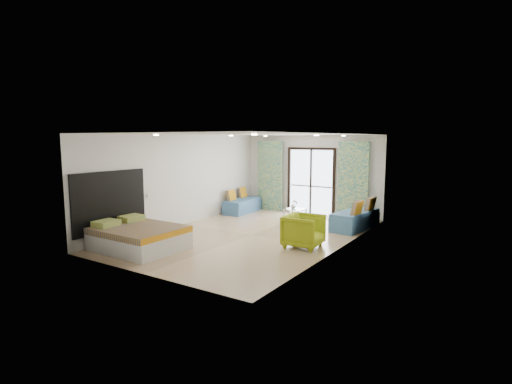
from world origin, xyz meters
The scene contains 24 objects.
floor centered at (0.00, 0.00, 0.00)m, with size 5.00×7.50×0.01m, color #9F805F, non-canonical shape.
ceiling centered at (0.00, 0.00, 2.70)m, with size 5.00×7.50×0.01m, color silver, non-canonical shape.
wall_back centered at (0.00, 3.75, 1.35)m, with size 5.00×0.01×2.70m, color silver, non-canonical shape.
wall_front centered at (0.00, -3.75, 1.35)m, with size 5.00×0.01×2.70m, color silver, non-canonical shape.
wall_left centered at (-2.50, 0.00, 1.35)m, with size 0.01×7.50×2.70m, color silver, non-canonical shape.
wall_right centered at (2.50, 0.00, 1.35)m, with size 0.01×7.50×2.70m, color silver, non-canonical shape.
balcony_door centered at (0.00, 3.72, 1.26)m, with size 1.76×0.08×2.28m.
balcony_rail centered at (0.00, 3.73, 0.95)m, with size 1.52×0.03×0.04m, color #595451.
curtain_left centered at (-1.55, 3.57, 1.25)m, with size 1.00×0.10×2.50m, color white.
curtain_right centered at (1.55, 3.57, 1.25)m, with size 1.00×0.10×2.50m, color white.
downlight_a centered at (-1.40, -2.00, 2.67)m, with size 0.12×0.12×0.02m, color #FFE0B2.
downlight_b centered at (1.40, -2.00, 2.67)m, with size 0.12×0.12×0.02m, color #FFE0B2.
downlight_c centered at (-1.40, 1.00, 2.67)m, with size 0.12×0.12×0.02m, color #FFE0B2.
downlight_d centered at (1.40, 1.00, 2.67)m, with size 0.12×0.12×0.02m, color #FFE0B2.
downlight_e centered at (-1.40, 3.00, 2.67)m, with size 0.12×0.12×0.02m, color #FFE0B2.
downlight_f centered at (1.40, 3.00, 2.67)m, with size 0.12×0.12×0.02m, color #FFE0B2.
headboard centered at (-2.46, -2.59, 1.05)m, with size 0.06×2.10×1.50m, color black.
switch_plate centered at (-2.47, -1.34, 1.05)m, with size 0.02×0.10×0.10m, color silver.
bed centered at (-1.48, -2.59, 0.28)m, with size 1.95×1.59×0.67m.
daybed_left centered at (-2.12, 2.61, 0.26)m, with size 0.80×1.74×0.83m.
daybed_right centered at (2.12, 2.25, 0.28)m, with size 0.94×1.91×0.91m.
coffee_table centered at (0.14, 2.30, 0.34)m, with size 0.62×0.62×0.67m.
vase centered at (0.06, 2.32, 0.47)m, with size 0.16×0.17×0.16m, color white.
armchair centered at (1.72, -0.33, 0.43)m, with size 0.84×0.79×0.87m, color #93A415.
Camera 1 is at (5.82, -8.78, 2.60)m, focal length 28.00 mm.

